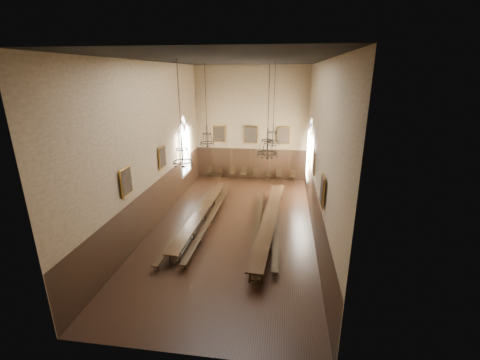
% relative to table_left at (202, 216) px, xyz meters
% --- Properties ---
extents(floor, '(9.00, 18.00, 0.02)m').
position_rel_table_left_xyz_m(floor, '(1.93, -0.23, -0.39)').
color(floor, black).
rests_on(floor, ground).
extents(ceiling, '(9.00, 18.00, 0.02)m').
position_rel_table_left_xyz_m(ceiling, '(1.93, -0.23, 8.63)').
color(ceiling, black).
rests_on(ceiling, ground).
extents(wall_back, '(9.00, 0.02, 9.00)m').
position_rel_table_left_xyz_m(wall_back, '(1.93, 8.78, 4.12)').
color(wall_back, '#937A5B').
rests_on(wall_back, ground).
extents(wall_front, '(9.00, 0.02, 9.00)m').
position_rel_table_left_xyz_m(wall_front, '(1.93, -9.24, 4.12)').
color(wall_front, '#937A5B').
rests_on(wall_front, ground).
extents(wall_left, '(0.02, 18.00, 9.00)m').
position_rel_table_left_xyz_m(wall_left, '(-2.58, -0.23, 4.12)').
color(wall_left, '#937A5B').
rests_on(wall_left, ground).
extents(wall_right, '(0.02, 18.00, 9.00)m').
position_rel_table_left_xyz_m(wall_right, '(6.44, -0.23, 4.12)').
color(wall_right, '#937A5B').
rests_on(wall_right, ground).
extents(wainscot_panelling, '(9.00, 18.00, 2.50)m').
position_rel_table_left_xyz_m(wainscot_panelling, '(1.93, -0.23, 0.87)').
color(wainscot_panelling, black).
rests_on(wainscot_panelling, floor).
extents(table_left, '(0.98, 9.85, 0.77)m').
position_rel_table_left_xyz_m(table_left, '(0.00, 0.00, 0.00)').
color(table_left, black).
rests_on(table_left, floor).
extents(table_right, '(1.44, 10.80, 0.84)m').
position_rel_table_left_xyz_m(table_right, '(4.02, -0.49, 0.04)').
color(table_right, black).
rests_on(table_right, floor).
extents(bench_left_outer, '(0.53, 10.62, 0.48)m').
position_rel_table_left_xyz_m(bench_left_outer, '(-0.61, -0.12, -0.08)').
color(bench_left_outer, black).
rests_on(bench_left_outer, floor).
extents(bench_left_inner, '(0.52, 10.32, 0.46)m').
position_rel_table_left_xyz_m(bench_left_inner, '(0.57, 0.02, -0.09)').
color(bench_left_inner, black).
rests_on(bench_left_inner, floor).
extents(bench_right_inner, '(0.49, 9.39, 0.42)m').
position_rel_table_left_xyz_m(bench_right_inner, '(3.34, -0.25, -0.11)').
color(bench_right_inner, black).
rests_on(bench_right_inner, floor).
extents(bench_right_outer, '(0.49, 9.90, 0.45)m').
position_rel_table_left_xyz_m(bench_right_outer, '(4.38, -0.15, -0.10)').
color(bench_right_outer, black).
rests_on(bench_right_outer, floor).
extents(chair_0, '(0.54, 0.54, 1.02)m').
position_rel_table_left_xyz_m(chair_0, '(-1.51, 8.25, -0.08)').
color(chair_0, black).
rests_on(chair_0, floor).
extents(chair_1, '(0.49, 0.49, 0.91)m').
position_rel_table_left_xyz_m(chair_1, '(-0.63, 8.36, -0.11)').
color(chair_1, black).
rests_on(chair_1, floor).
extents(chair_2, '(0.51, 0.51, 1.01)m').
position_rel_table_left_xyz_m(chair_2, '(0.46, 8.38, -0.08)').
color(chair_2, black).
rests_on(chair_2, floor).
extents(chair_3, '(0.52, 0.52, 1.04)m').
position_rel_table_left_xyz_m(chair_3, '(1.37, 8.32, -0.07)').
color(chair_3, black).
rests_on(chair_3, floor).
extents(chair_4, '(0.50, 0.50, 0.96)m').
position_rel_table_left_xyz_m(chair_4, '(2.31, 8.36, -0.09)').
color(chair_4, black).
rests_on(chair_4, floor).
extents(chair_5, '(0.46, 0.46, 0.89)m').
position_rel_table_left_xyz_m(chair_5, '(3.44, 8.31, -0.11)').
color(chair_5, black).
rests_on(chair_5, floor).
extents(chair_6, '(0.48, 0.48, 0.96)m').
position_rel_table_left_xyz_m(chair_6, '(4.33, 8.27, -0.09)').
color(chair_6, black).
rests_on(chair_6, floor).
extents(chair_7, '(0.50, 0.50, 0.93)m').
position_rel_table_left_xyz_m(chair_7, '(5.37, 8.31, -0.10)').
color(chair_7, black).
rests_on(chair_7, floor).
extents(chandelier_back_left, '(0.87, 0.87, 4.83)m').
position_rel_table_left_xyz_m(chandelier_back_left, '(-0.09, 2.28, 4.25)').
color(chandelier_back_left, black).
rests_on(chandelier_back_left, ceiling).
extents(chandelier_back_right, '(0.89, 0.89, 4.71)m').
position_rel_table_left_xyz_m(chandelier_back_right, '(3.94, 2.54, 4.36)').
color(chandelier_back_right, black).
rests_on(chandelier_back_right, ceiling).
extents(chandelier_front_left, '(0.94, 0.94, 4.79)m').
position_rel_table_left_xyz_m(chandelier_front_left, '(-0.15, -2.44, 4.29)').
color(chandelier_front_left, black).
rests_on(chandelier_front_left, ceiling).
extents(chandelier_front_right, '(0.92, 0.92, 4.25)m').
position_rel_table_left_xyz_m(chandelier_front_right, '(3.88, -2.35, 4.80)').
color(chandelier_front_right, black).
rests_on(chandelier_front_right, ceiling).
extents(portrait_back_0, '(1.10, 0.12, 1.40)m').
position_rel_table_left_xyz_m(portrait_back_0, '(-0.67, 8.65, 3.32)').
color(portrait_back_0, '#A47127').
rests_on(portrait_back_0, wall_back).
extents(portrait_back_1, '(1.10, 0.12, 1.40)m').
position_rel_table_left_xyz_m(portrait_back_1, '(1.93, 8.65, 3.32)').
color(portrait_back_1, '#A47127').
rests_on(portrait_back_1, wall_back).
extents(portrait_back_2, '(1.10, 0.12, 1.40)m').
position_rel_table_left_xyz_m(portrait_back_2, '(4.53, 8.65, 3.32)').
color(portrait_back_2, '#A47127').
rests_on(portrait_back_2, wall_back).
extents(portrait_left_0, '(0.12, 1.00, 1.30)m').
position_rel_table_left_xyz_m(portrait_left_0, '(-2.45, 0.77, 3.32)').
color(portrait_left_0, '#A47127').
rests_on(portrait_left_0, wall_left).
extents(portrait_left_1, '(0.12, 1.00, 1.30)m').
position_rel_table_left_xyz_m(portrait_left_1, '(-2.45, -3.73, 3.32)').
color(portrait_left_1, '#A47127').
rests_on(portrait_left_1, wall_left).
extents(portrait_right_0, '(0.12, 1.00, 1.30)m').
position_rel_table_left_xyz_m(portrait_right_0, '(6.31, 0.77, 3.32)').
color(portrait_right_0, '#A47127').
rests_on(portrait_right_0, wall_right).
extents(portrait_right_1, '(0.12, 1.00, 1.30)m').
position_rel_table_left_xyz_m(portrait_right_1, '(6.31, -3.73, 3.32)').
color(portrait_right_1, '#A47127').
rests_on(portrait_right_1, wall_right).
extents(window_right, '(0.20, 2.20, 4.60)m').
position_rel_table_left_xyz_m(window_right, '(6.36, 5.27, 3.02)').
color(window_right, white).
rests_on(window_right, wall_right).
extents(window_left, '(0.20, 2.20, 4.60)m').
position_rel_table_left_xyz_m(window_left, '(-2.50, 5.27, 3.02)').
color(window_left, white).
rests_on(window_left, wall_left).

